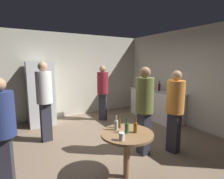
{
  "coord_description": "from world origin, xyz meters",
  "views": [
    {
      "loc": [
        -1.66,
        -3.08,
        1.79
      ],
      "look_at": [
        0.27,
        0.27,
        1.19
      ],
      "focal_mm": 28.23,
      "sensor_mm": 36.0,
      "label": 1
    }
  ],
  "objects_px": {
    "beer_bottle_on_counter": "(153,87)",
    "beer_bottle_amber": "(135,127)",
    "beer_bottle_brown": "(119,123)",
    "person_in_navy_shirt": "(2,126)",
    "person_in_maroon_shirt": "(103,89)",
    "wine_bottle_on_counter": "(159,87)",
    "person_in_white_shirt": "(44,95)",
    "foreground_table": "(127,139)",
    "person_in_orange_shirt": "(175,106)",
    "beer_bottle_green": "(127,127)",
    "person_in_olive_shirt": "(144,104)",
    "beer_bottle_clear": "(116,125)",
    "kettle": "(145,87)",
    "plastic_cup_white": "(122,136)",
    "refrigerator": "(41,94)"
  },
  "relations": [
    {
      "from": "beer_bottle_clear",
      "to": "beer_bottle_brown",
      "type": "bearing_deg",
      "value": 34.79
    },
    {
      "from": "beer_bottle_green",
      "to": "person_in_olive_shirt",
      "type": "bearing_deg",
      "value": 32.13
    },
    {
      "from": "beer_bottle_on_counter",
      "to": "beer_bottle_clear",
      "type": "xyz_separation_m",
      "value": [
        -2.57,
        -1.97,
        -0.17
      ]
    },
    {
      "from": "wine_bottle_on_counter",
      "to": "person_in_orange_shirt",
      "type": "xyz_separation_m",
      "value": [
        -1.28,
        -1.71,
        -0.06
      ]
    },
    {
      "from": "person_in_white_shirt",
      "to": "beer_bottle_brown",
      "type": "bearing_deg",
      "value": 20.25
    },
    {
      "from": "beer_bottle_amber",
      "to": "plastic_cup_white",
      "type": "height_order",
      "value": "beer_bottle_amber"
    },
    {
      "from": "beer_bottle_on_counter",
      "to": "person_in_white_shirt",
      "type": "bearing_deg",
      "value": -177.41
    },
    {
      "from": "person_in_orange_shirt",
      "to": "person_in_navy_shirt",
      "type": "relative_size",
      "value": 1.03
    },
    {
      "from": "refrigerator",
      "to": "person_in_orange_shirt",
      "type": "distance_m",
      "value": 3.63
    },
    {
      "from": "beer_bottle_green",
      "to": "person_in_olive_shirt",
      "type": "xyz_separation_m",
      "value": [
        0.71,
        0.45,
        0.18
      ]
    },
    {
      "from": "person_in_maroon_shirt",
      "to": "refrigerator",
      "type": "bearing_deg",
      "value": -66.47
    },
    {
      "from": "kettle",
      "to": "beer_bottle_on_counter",
      "type": "height_order",
      "value": "beer_bottle_on_counter"
    },
    {
      "from": "refrigerator",
      "to": "foreground_table",
      "type": "height_order",
      "value": "refrigerator"
    },
    {
      "from": "wine_bottle_on_counter",
      "to": "beer_bottle_amber",
      "type": "bearing_deg",
      "value": -141.03
    },
    {
      "from": "person_in_navy_shirt",
      "to": "plastic_cup_white",
      "type": "bearing_deg",
      "value": -22.07
    },
    {
      "from": "refrigerator",
      "to": "beer_bottle_brown",
      "type": "distance_m",
      "value": 3.07
    },
    {
      "from": "beer_bottle_green",
      "to": "person_in_orange_shirt",
      "type": "distance_m",
      "value": 1.3
    },
    {
      "from": "foreground_table",
      "to": "person_in_navy_shirt",
      "type": "xyz_separation_m",
      "value": [
        -1.61,
        0.65,
        0.3
      ]
    },
    {
      "from": "person_in_white_shirt",
      "to": "person_in_navy_shirt",
      "type": "relative_size",
      "value": 1.13
    },
    {
      "from": "beer_bottle_amber",
      "to": "person_in_maroon_shirt",
      "type": "distance_m",
      "value": 2.87
    },
    {
      "from": "beer_bottle_on_counter",
      "to": "plastic_cup_white",
      "type": "distance_m",
      "value": 3.56
    },
    {
      "from": "person_in_orange_shirt",
      "to": "person_in_maroon_shirt",
      "type": "bearing_deg",
      "value": -93.56
    },
    {
      "from": "refrigerator",
      "to": "person_in_maroon_shirt",
      "type": "distance_m",
      "value": 1.8
    },
    {
      "from": "person_in_maroon_shirt",
      "to": "person_in_white_shirt",
      "type": "bearing_deg",
      "value": -28.34
    },
    {
      "from": "beer_bottle_brown",
      "to": "person_in_navy_shirt",
      "type": "xyz_separation_m",
      "value": [
        -1.61,
        0.42,
        0.11
      ]
    },
    {
      "from": "beer_bottle_clear",
      "to": "person_in_maroon_shirt",
      "type": "distance_m",
      "value": 2.72
    },
    {
      "from": "wine_bottle_on_counter",
      "to": "person_in_orange_shirt",
      "type": "distance_m",
      "value": 2.13
    },
    {
      "from": "person_in_white_shirt",
      "to": "beer_bottle_amber",
      "type": "bearing_deg",
      "value": 19.6
    },
    {
      "from": "beer_bottle_clear",
      "to": "plastic_cup_white",
      "type": "height_order",
      "value": "beer_bottle_clear"
    },
    {
      "from": "refrigerator",
      "to": "person_in_olive_shirt",
      "type": "height_order",
      "value": "refrigerator"
    },
    {
      "from": "wine_bottle_on_counter",
      "to": "person_in_olive_shirt",
      "type": "relative_size",
      "value": 0.18
    },
    {
      "from": "beer_bottle_on_counter",
      "to": "plastic_cup_white",
      "type": "height_order",
      "value": "beer_bottle_on_counter"
    },
    {
      "from": "person_in_white_shirt",
      "to": "beer_bottle_green",
      "type": "bearing_deg",
      "value": 17.34
    },
    {
      "from": "kettle",
      "to": "person_in_olive_shirt",
      "type": "xyz_separation_m",
      "value": [
        -1.73,
        -2.01,
        0.03
      ]
    },
    {
      "from": "beer_bottle_brown",
      "to": "person_in_olive_shirt",
      "type": "height_order",
      "value": "person_in_olive_shirt"
    },
    {
      "from": "beer_bottle_clear",
      "to": "person_in_navy_shirt",
      "type": "relative_size",
      "value": 0.14
    },
    {
      "from": "beer_bottle_brown",
      "to": "beer_bottle_on_counter",
      "type": "bearing_deg",
      "value": 37.53
    },
    {
      "from": "person_in_white_shirt",
      "to": "wine_bottle_on_counter",
      "type": "bearing_deg",
      "value": 83.13
    },
    {
      "from": "wine_bottle_on_counter",
      "to": "person_in_white_shirt",
      "type": "bearing_deg",
      "value": 178.68
    },
    {
      "from": "beer_bottle_brown",
      "to": "beer_bottle_clear",
      "type": "distance_m",
      "value": 0.11
    },
    {
      "from": "kettle",
      "to": "person_in_white_shirt",
      "type": "height_order",
      "value": "person_in_white_shirt"
    },
    {
      "from": "kettle",
      "to": "beer_bottle_brown",
      "type": "height_order",
      "value": "kettle"
    },
    {
      "from": "foreground_table",
      "to": "beer_bottle_brown",
      "type": "bearing_deg",
      "value": 89.22
    },
    {
      "from": "beer_bottle_on_counter",
      "to": "beer_bottle_amber",
      "type": "relative_size",
      "value": 1.0
    },
    {
      "from": "refrigerator",
      "to": "kettle",
      "type": "bearing_deg",
      "value": -13.25
    },
    {
      "from": "person_in_maroon_shirt",
      "to": "beer_bottle_green",
      "type": "bearing_deg",
      "value": 21.02
    },
    {
      "from": "person_in_white_shirt",
      "to": "person_in_olive_shirt",
      "type": "bearing_deg",
      "value": 39.53
    },
    {
      "from": "kettle",
      "to": "person_in_navy_shirt",
      "type": "relative_size",
      "value": 0.15
    },
    {
      "from": "beer_bottle_brown",
      "to": "wine_bottle_on_counter",
      "type": "bearing_deg",
      "value": 33.39
    },
    {
      "from": "person_in_white_shirt",
      "to": "foreground_table",
      "type": "bearing_deg",
      "value": 17.47
    }
  ]
}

